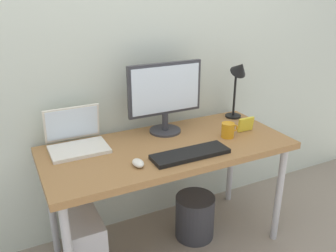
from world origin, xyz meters
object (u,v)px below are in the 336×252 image
(photo_frame, at_px, (246,124))
(desk, at_px, (168,155))
(coffee_mug, at_px, (228,130))
(wastebasket, at_px, (195,216))
(monitor, at_px, (165,94))
(keyboard, at_px, (190,154))
(mouse, at_px, (138,163))
(computer_tower, at_px, (85,247))
(desk_lamp, at_px, (239,77))
(laptop, at_px, (76,138))

(photo_frame, bearing_deg, desk, 176.49)
(coffee_mug, xyz_separation_m, wastebasket, (-0.18, 0.06, -0.61))
(monitor, distance_m, keyboard, 0.44)
(desk, xyz_separation_m, mouse, (-0.25, -0.16, 0.08))
(computer_tower, xyz_separation_m, wastebasket, (0.75, 0.04, -0.06))
(monitor, relative_size, mouse, 5.35)
(computer_tower, bearing_deg, desk_lamp, 10.94)
(coffee_mug, bearing_deg, photo_frame, 9.12)
(monitor, distance_m, coffee_mug, 0.44)
(laptop, height_order, photo_frame, laptop)
(mouse, xyz_separation_m, photo_frame, (0.79, 0.13, 0.03))
(monitor, xyz_separation_m, coffee_mug, (0.31, -0.25, -0.20))
(wastebasket, bearing_deg, photo_frame, -5.78)
(mouse, bearing_deg, desk, 32.62)
(mouse, bearing_deg, photo_frame, 9.29)
(laptop, xyz_separation_m, wastebasket, (0.69, -0.20, -0.63))
(laptop, height_order, coffee_mug, laptop)
(monitor, distance_m, laptop, 0.59)
(wastebasket, bearing_deg, desk_lamp, 23.90)
(monitor, distance_m, photo_frame, 0.55)
(desk, bearing_deg, wastebasket, 0.33)
(desk_lamp, distance_m, coffee_mug, 0.43)
(monitor, relative_size, photo_frame, 4.38)
(monitor, xyz_separation_m, keyboard, (-0.03, -0.37, -0.24))
(laptop, distance_m, mouse, 0.44)
(coffee_mug, bearing_deg, keyboard, -159.72)
(desk_lamp, bearing_deg, keyboard, -147.31)
(mouse, height_order, computer_tower, mouse)
(desk_lamp, bearing_deg, coffee_mug, -134.53)
(coffee_mug, xyz_separation_m, photo_frame, (0.15, 0.02, 0.00))
(laptop, height_order, computer_tower, laptop)
(wastebasket, bearing_deg, mouse, -160.20)
(desk, relative_size, coffee_mug, 12.65)
(laptop, distance_m, photo_frame, 1.05)
(mouse, bearing_deg, wastebasket, 19.80)
(mouse, distance_m, computer_tower, 0.61)
(desk, relative_size, laptop, 4.53)
(keyboard, bearing_deg, photo_frame, 16.90)
(monitor, distance_m, computer_tower, 1.01)
(photo_frame, bearing_deg, coffee_mug, -170.88)
(laptop, bearing_deg, monitor, -1.64)
(keyboard, bearing_deg, desk, 104.52)
(laptop, bearing_deg, photo_frame, -13.13)
(desk_lamp, relative_size, computer_tower, 1.01)
(mouse, bearing_deg, laptop, 122.32)
(keyboard, xyz_separation_m, computer_tower, (-0.59, 0.14, -0.52))
(keyboard, xyz_separation_m, mouse, (-0.30, 0.02, 0.01))
(monitor, bearing_deg, computer_tower, -159.97)
(desk_lamp, height_order, computer_tower, desk_lamp)
(desk, xyz_separation_m, desk_lamp, (0.63, 0.19, 0.36))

